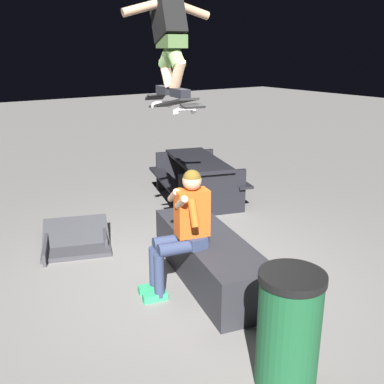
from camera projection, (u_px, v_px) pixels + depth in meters
The scene contains 8 objects.
ground_plane at pixel (188, 277), 5.15m from camera, with size 40.00×40.00×0.00m, color slate.
ledge_box_main at pixel (209, 257), 5.06m from camera, with size 2.07×0.64×0.52m, color #28282D.
person_sitting_on_ledge at pixel (182, 226), 4.64m from camera, with size 0.59×0.79×1.35m.
skateboard at pixel (172, 103), 4.34m from camera, with size 1.04×0.35×0.17m.
skater_airborne at pixel (169, 29), 4.18m from camera, with size 0.63×0.89×1.12m.
kicker_ramp at pixel (76, 241), 5.96m from camera, with size 1.18×1.14×0.34m.
picnic_table_back at pixel (198, 173), 7.62m from camera, with size 2.02×1.79×0.75m.
trash_bin at pixel (288, 330), 3.37m from camera, with size 0.50×0.50×0.96m.
Camera 1 is at (-3.81, 2.57, 2.52)m, focal length 41.55 mm.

